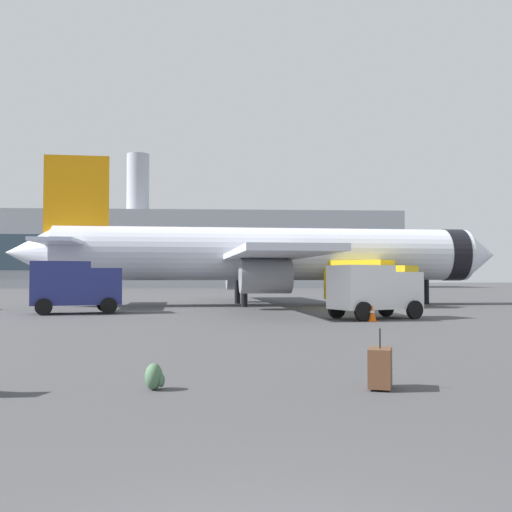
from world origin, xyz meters
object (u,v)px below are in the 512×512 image
Objects in this scene: service_truck at (74,285)px; safety_cone_outer at (357,298)px; fuel_truck at (369,281)px; safety_cone_mid at (362,312)px; airplane_at_gate at (265,255)px; rolling_suitcase at (380,367)px; cargo_van at (374,289)px; traveller_backpack at (155,377)px; safety_cone_far at (372,313)px.

safety_cone_outer is at bearing 33.80° from service_truck.
fuel_truck is 8.17× the size of safety_cone_mid.
airplane_at_gate is 31.58m from rolling_suitcase.
rolling_suitcase is at bearing -103.96° from fuel_truck.
fuel_truck is 12.07m from cargo_van.
safety_cone_mid is 1.11× the size of safety_cone_outer.
fuel_truck is 6.12m from safety_cone_outer.
safety_cone_mid is at bearing -76.80° from airplane_at_gate.
service_truck is 0.85× the size of fuel_truck.
service_truck is at bearing -141.68° from airplane_at_gate.
safety_cone_outer is at bearing 71.23° from traveller_backpack.
service_truck reaches higher than safety_cone_outer.
fuel_truck is at bearing -95.10° from safety_cone_outer.
rolling_suitcase is at bearing -63.65° from service_truck.
rolling_suitcase is (-3.68, -16.51, 0.02)m from safety_cone_mid.
service_truck is 19.58m from fuel_truck.
traveller_backpack is (-4.29, -31.26, -3.42)m from airplane_at_gate.
airplane_at_gate reaches higher than cargo_van.
cargo_van reaches higher than traveller_backpack.
cargo_van is 6.35× the size of safety_cone_far.
safety_cone_far is 16.41m from rolling_suitcase.
fuel_truck reaches higher than service_truck.
safety_cone_outer is at bearing 79.45° from cargo_van.
cargo_van reaches higher than safety_cone_outer.
safety_cone_far is at bearing -62.13° from safety_cone_mid.
safety_cone_mid is at bearing 64.57° from traveller_backpack.
rolling_suitcase is at bearing -104.10° from safety_cone_far.
airplane_at_gate reaches higher than service_truck.
service_truck is at bearing -146.20° from safety_cone_outer.
cargo_van is (-2.76, -11.75, -0.32)m from fuel_truck.
fuel_truck is at bearing -17.31° from airplane_at_gate.
rolling_suitcase is (-4.50, -17.46, -1.06)m from cargo_van.
service_truck is at bearing 116.35° from rolling_suitcase.
safety_cone_far is at bearing -76.18° from airplane_at_gate.
airplane_at_gate is 6.83× the size of service_truck.
service_truck is 16.01m from safety_cone_mid.
traveller_backpack is (-8.10, -15.76, -0.14)m from safety_cone_far.
service_truck is 10.90× the size of traveller_backpack.
fuel_truck is 9.05× the size of safety_cone_outer.
fuel_truck is 13.76m from safety_cone_far.
safety_cone_far reaches higher than traveller_backpack.
fuel_truck reaches higher than safety_cone_mid.
safety_cone_outer is (7.60, 3.72, -3.32)m from airplane_at_gate.
cargo_van reaches higher than safety_cone_mid.
safety_cone_mid is 19.07m from safety_cone_outer.
fuel_truck is 13.26m from safety_cone_mid.
airplane_at_gate is 9.09m from safety_cone_outer.
safety_cone_outer is 36.95m from traveller_backpack.
rolling_suitcase is at bearing -90.34° from airplane_at_gate.
fuel_truck is (18.39, 6.74, 0.16)m from service_truck.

